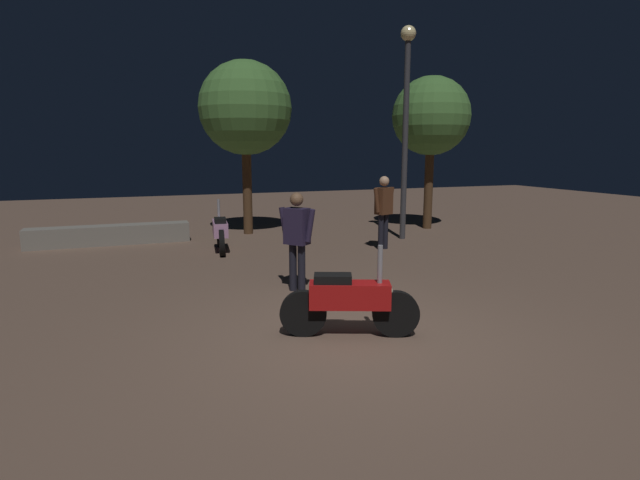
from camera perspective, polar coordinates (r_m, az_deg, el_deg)
ground_plane at (r=6.03m, az=4.50°, el=-11.20°), size 40.00×40.00×0.00m
motorcycle_red_foreground at (r=5.98m, az=3.34°, el=-6.91°), size 1.58×0.70×1.11m
motorcycle_pink_parked_left at (r=11.14m, az=-11.28°, el=0.96°), size 0.41×1.66×1.11m
person_rider_beside at (r=11.17m, az=7.25°, el=3.83°), size 0.64×0.36×1.63m
person_bystander_far at (r=7.76m, az=-2.64°, el=0.72°), size 0.48×0.57×1.55m
streetlamp_near at (r=12.56m, az=9.76°, el=14.68°), size 0.36×0.36×5.04m
tree_left_bg at (r=13.29m, az=-8.49°, el=14.52°), size 2.36×2.36×4.41m
tree_center_bg at (r=14.37m, az=12.52°, el=13.49°), size 2.12×2.12×4.16m
planter_wall_low at (r=12.74m, az=-22.77°, el=0.54°), size 3.59×0.50×0.45m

